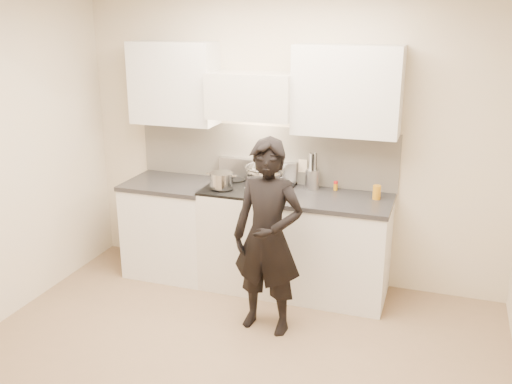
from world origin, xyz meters
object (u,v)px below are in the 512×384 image
person (268,238)px  counter_right (336,248)px  stove (248,235)px  utensil_crock (312,178)px  wok (265,172)px

person → counter_right: bearing=65.9°
stove → utensil_crock: utensil_crock is taller
stove → counter_right: (0.83, 0.00, -0.01)m
counter_right → utensil_crock: size_ratio=2.79×
wok → person: (0.30, -0.87, -0.28)m
wok → counter_right: bearing=-11.4°
stove → wok: size_ratio=2.12×
stove → wok: bearing=51.2°
stove → utensil_crock: bearing=20.9°
wok → utensil_crock: (0.43, 0.06, -0.04)m
person → stove: bearing=125.5°
counter_right → utensil_crock: 0.66m
counter_right → wok: (-0.71, 0.14, 0.60)m
stove → person: size_ratio=0.61×
stove → utensil_crock: size_ratio=2.90×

